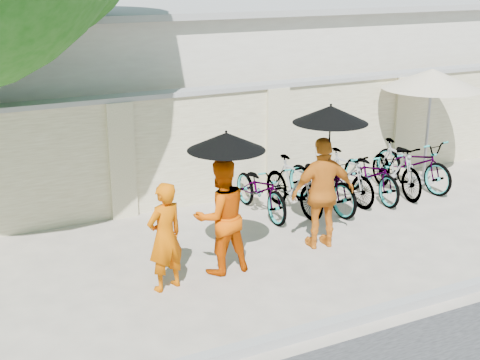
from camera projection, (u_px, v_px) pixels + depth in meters
name	position (u px, v px, depth m)	size (l,w,h in m)	color
ground	(260.00, 274.00, 9.36)	(80.00, 80.00, 0.00)	#B9AB9A
kerb	(328.00, 326.00, 7.89)	(40.00, 0.16, 0.12)	gray
compound_wall	(225.00, 145.00, 12.20)	(20.00, 0.30, 2.00)	beige
building_behind	(193.00, 79.00, 15.68)	(14.00, 6.00, 3.20)	silver
monk_left	(165.00, 237.00, 8.73)	(0.54, 0.36, 1.49)	#C75400
monk_center	(221.00, 216.00, 9.22)	(0.80, 0.62, 1.65)	#CD4800
parasol_center	(226.00, 141.00, 8.84)	(1.05, 1.05, 1.09)	black
monk_right	(323.00, 193.00, 10.06)	(1.01, 0.42, 1.72)	orange
parasol_right	(331.00, 114.00, 9.63)	(1.10, 1.10, 1.23)	black
patio_umbrella	(432.00, 80.00, 12.78)	(2.37, 2.37, 2.26)	gray
bike_0	(261.00, 189.00, 11.49)	(0.61, 1.76, 0.92)	gray
bike_1	(294.00, 185.00, 11.59)	(0.46, 1.63, 0.98)	gray
bike_2	(322.00, 181.00, 11.80)	(0.66, 1.90, 1.00)	gray
bike_3	(345.00, 177.00, 12.13)	(0.45, 1.59, 0.96)	gray
bike_4	(371.00, 174.00, 12.33)	(0.62, 1.77, 0.93)	gray
bike_5	(396.00, 168.00, 12.54)	(0.48, 1.69, 1.02)	gray
bike_6	(413.00, 163.00, 12.93)	(0.66, 1.89, 0.99)	gray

